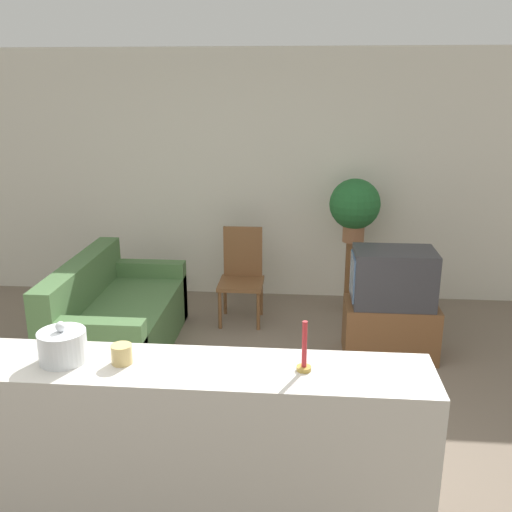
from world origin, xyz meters
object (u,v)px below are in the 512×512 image
at_px(potted_plant, 355,206).
at_px(decorative_bowl, 63,346).
at_px(television, 393,277).
at_px(wooden_chair, 242,272).
at_px(couch, 116,319).

bearing_deg(potted_plant, decorative_bowl, -116.22).
bearing_deg(television, wooden_chair, 152.65).
xyz_separation_m(television, potted_plant, (-0.26, 1.04, 0.41)).
bearing_deg(television, couch, -177.39).
bearing_deg(television, decorative_bowl, -129.51).
relative_size(couch, decorative_bowl, 7.26).
bearing_deg(couch, television, 2.61).
height_order(television, decorative_bowl, decorative_bowl).
distance_m(television, decorative_bowl, 3.04).
distance_m(couch, decorative_bowl, 2.42).
height_order(couch, potted_plant, potted_plant).
xyz_separation_m(wooden_chair, potted_plant, (1.13, 0.33, 0.64)).
distance_m(television, potted_plant, 1.15).
bearing_deg(couch, wooden_chair, 38.23).
relative_size(couch, wooden_chair, 1.75).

